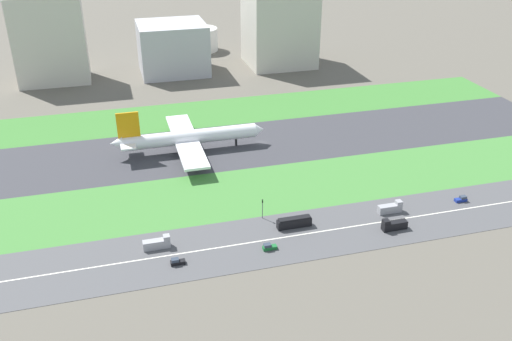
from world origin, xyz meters
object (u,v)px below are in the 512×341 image
at_px(truck_2, 394,225).
at_px(car_0, 177,262).
at_px(bus_0, 294,222).
at_px(fuel_tank_west, 200,39).
at_px(truck_1, 157,243).
at_px(hangar_building, 173,48).
at_px(truck_0, 391,208).
at_px(office_tower, 279,25).
at_px(airliner, 187,138).
at_px(car_1, 269,247).
at_px(traffic_light, 262,207).
at_px(car_5, 461,199).
at_px(terminal_building, 50,39).

bearing_deg(truck_2, car_0, -0.00).
height_order(bus_0, fuel_tank_west, fuel_tank_west).
relative_size(car_0, truck_1, 0.52).
bearing_deg(fuel_tank_west, hangar_building, -118.14).
bearing_deg(truck_0, truck_1, 180.00).
xyz_separation_m(truck_2, office_tower, (21.09, 192.00, 22.63)).
xyz_separation_m(car_0, truck_1, (-4.62, 10.00, 0.75)).
bearing_deg(hangar_building, truck_1, -99.53).
height_order(truck_2, truck_1, same).
xyz_separation_m(airliner, bus_0, (24.50, -68.00, -4.41)).
bearing_deg(truck_0, fuel_tank_west, 96.31).
height_order(truck_2, car_1, truck_2).
bearing_deg(traffic_light, car_5, -6.38).
relative_size(bus_0, office_tower, 0.24).
xyz_separation_m(airliner, fuel_tank_west, (34.38, 159.00, 1.27)).
bearing_deg(bus_0, truck_1, 180.00).
relative_size(truck_0, terminal_building, 0.17).
distance_m(truck_2, truck_0, 10.79).
height_order(truck_0, traffic_light, traffic_light).
height_order(terminal_building, fuel_tank_west, terminal_building).
relative_size(car_5, traffic_light, 0.61).
bearing_deg(truck_2, office_tower, -96.27).
relative_size(bus_0, fuel_tank_west, 0.48).
distance_m(truck_2, car_5, 33.56).
bearing_deg(airliner, car_5, -37.87).
bearing_deg(truck_0, truck_2, -112.12).
height_order(truck_1, traffic_light, traffic_light).
bearing_deg(fuel_tank_west, car_5, -76.84).
height_order(car_1, bus_0, bus_0).
bearing_deg(car_5, terminal_building, 128.54).
distance_m(traffic_light, fuel_tank_west, 219.81).
height_order(bus_0, truck_1, truck_1).
xyz_separation_m(car_0, truck_0, (75.09, 10.00, 0.75)).
relative_size(airliner, car_5, 14.77).
height_order(airliner, traffic_light, airliner).
bearing_deg(hangar_building, traffic_light, -88.16).
height_order(truck_2, car_5, truck_2).
xyz_separation_m(bus_0, truck_0, (34.97, 0.00, -0.15)).
distance_m(car_1, truck_1, 34.63).
relative_size(truck_1, terminal_building, 0.17).
bearing_deg(airliner, terminal_building, 116.78).
relative_size(bus_0, hangar_building, 0.30).
bearing_deg(office_tower, airliner, -123.86).
height_order(airliner, car_1, airliner).
distance_m(bus_0, hangar_building, 183.00).
bearing_deg(terminal_building, truck_1, -78.42).
relative_size(car_1, bus_0, 0.38).
height_order(truck_0, office_tower, office_tower).
height_order(car_0, car_5, same).
bearing_deg(truck_1, airliner, 73.43).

